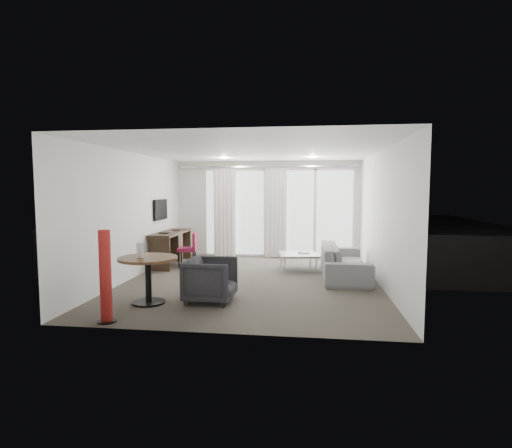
# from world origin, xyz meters

# --- Properties ---
(floor) EXTENTS (5.00, 6.00, 0.00)m
(floor) POSITION_xyz_m (0.00, 0.00, 0.00)
(floor) COLOR #453F36
(floor) RESTS_ON ground
(ceiling) EXTENTS (5.00, 6.00, 0.00)m
(ceiling) POSITION_xyz_m (0.00, 0.00, 2.60)
(ceiling) COLOR white
(ceiling) RESTS_ON ground
(wall_left) EXTENTS (0.00, 6.00, 2.60)m
(wall_left) POSITION_xyz_m (-2.50, 0.00, 1.30)
(wall_left) COLOR silver
(wall_left) RESTS_ON ground
(wall_right) EXTENTS (0.00, 6.00, 2.60)m
(wall_right) POSITION_xyz_m (2.50, 0.00, 1.30)
(wall_right) COLOR silver
(wall_right) RESTS_ON ground
(wall_front) EXTENTS (5.00, 0.00, 2.60)m
(wall_front) POSITION_xyz_m (0.00, -3.00, 1.30)
(wall_front) COLOR silver
(wall_front) RESTS_ON ground
(window_panel) EXTENTS (4.00, 0.02, 2.38)m
(window_panel) POSITION_xyz_m (0.30, 2.98, 1.20)
(window_panel) COLOR white
(window_panel) RESTS_ON ground
(window_frame) EXTENTS (4.10, 0.06, 2.44)m
(window_frame) POSITION_xyz_m (0.30, 2.97, 1.20)
(window_frame) COLOR white
(window_frame) RESTS_ON ground
(curtain_left) EXTENTS (0.60, 0.20, 2.38)m
(curtain_left) POSITION_xyz_m (-1.15, 2.82, 1.20)
(curtain_left) COLOR white
(curtain_left) RESTS_ON ground
(curtain_right) EXTENTS (0.60, 0.20, 2.38)m
(curtain_right) POSITION_xyz_m (0.25, 2.82, 1.20)
(curtain_right) COLOR white
(curtain_right) RESTS_ON ground
(curtain_track) EXTENTS (4.80, 0.04, 0.04)m
(curtain_track) POSITION_xyz_m (0.00, 2.82, 2.45)
(curtain_track) COLOR #B2B2B7
(curtain_track) RESTS_ON ceiling
(downlight_a) EXTENTS (0.12, 0.12, 0.02)m
(downlight_a) POSITION_xyz_m (-0.90, 1.60, 2.59)
(downlight_a) COLOR #FFE0B2
(downlight_a) RESTS_ON ceiling
(downlight_b) EXTENTS (0.12, 0.12, 0.02)m
(downlight_b) POSITION_xyz_m (1.20, 1.60, 2.59)
(downlight_b) COLOR #FFE0B2
(downlight_b) RESTS_ON ceiling
(desk) EXTENTS (0.54, 1.72, 0.81)m
(desk) POSITION_xyz_m (-2.21, 1.45, 0.40)
(desk) COLOR #322317
(desk) RESTS_ON floor
(tv) EXTENTS (0.05, 0.80, 0.50)m
(tv) POSITION_xyz_m (-2.46, 1.45, 1.35)
(tv) COLOR black
(tv) RESTS_ON wall_left
(desk_chair) EXTENTS (0.50, 0.48, 0.82)m
(desk_chair) POSITION_xyz_m (-1.74, 1.23, 0.41)
(desk_chair) COLOR maroon
(desk_chair) RESTS_ON floor
(round_table) EXTENTS (1.06, 1.06, 0.76)m
(round_table) POSITION_xyz_m (-1.45, -1.81, 0.38)
(round_table) COLOR #4A2F19
(round_table) RESTS_ON floor
(menu_card) EXTENTS (0.13, 0.07, 0.24)m
(menu_card) POSITION_xyz_m (-1.55, -1.86, 0.72)
(menu_card) COLOR white
(menu_card) RESTS_ON round_table
(red_lamp) EXTENTS (0.28, 0.28, 1.29)m
(red_lamp) POSITION_xyz_m (-1.67, -2.76, 0.65)
(red_lamp) COLOR maroon
(red_lamp) RESTS_ON floor
(tub_armchair) EXTENTS (0.81, 0.79, 0.72)m
(tub_armchair) POSITION_xyz_m (-0.47, -1.58, 0.36)
(tub_armchair) COLOR #242427
(tub_armchair) RESTS_ON floor
(coffee_table) EXTENTS (0.98, 0.98, 0.38)m
(coffee_table) POSITION_xyz_m (0.90, 1.19, 0.19)
(coffee_table) COLOR gray
(coffee_table) RESTS_ON floor
(remote) EXTENTS (0.07, 0.18, 0.02)m
(remote) POSITION_xyz_m (0.93, 1.30, 0.36)
(remote) COLOR black
(remote) RESTS_ON coffee_table
(magazine) EXTENTS (0.22, 0.27, 0.01)m
(magazine) POSITION_xyz_m (1.04, 1.29, 0.36)
(magazine) COLOR gray
(magazine) RESTS_ON coffee_table
(sofa) EXTENTS (0.90, 2.31, 0.67)m
(sofa) POSITION_xyz_m (1.88, 0.64, 0.34)
(sofa) COLOR slate
(sofa) RESTS_ON floor
(terrace_slab) EXTENTS (5.60, 3.00, 0.12)m
(terrace_slab) POSITION_xyz_m (0.30, 4.50, -0.06)
(terrace_slab) COLOR #4D4D50
(terrace_slab) RESTS_ON ground
(rattan_chair_a) EXTENTS (0.55, 0.55, 0.78)m
(rattan_chair_a) POSITION_xyz_m (0.48, 4.67, 0.39)
(rattan_chair_a) COLOR brown
(rattan_chair_a) RESTS_ON terrace_slab
(rattan_chair_b) EXTENTS (0.64, 0.64, 0.74)m
(rattan_chair_b) POSITION_xyz_m (1.61, 5.10, 0.37)
(rattan_chair_b) COLOR brown
(rattan_chair_b) RESTS_ON terrace_slab
(rattan_table) EXTENTS (0.60, 0.60, 0.48)m
(rattan_table) POSITION_xyz_m (1.37, 3.51, 0.24)
(rattan_table) COLOR brown
(rattan_table) RESTS_ON terrace_slab
(balustrade) EXTENTS (5.50, 0.06, 1.05)m
(balustrade) POSITION_xyz_m (0.30, 5.95, 0.50)
(balustrade) COLOR #B2B2B7
(balustrade) RESTS_ON terrace_slab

